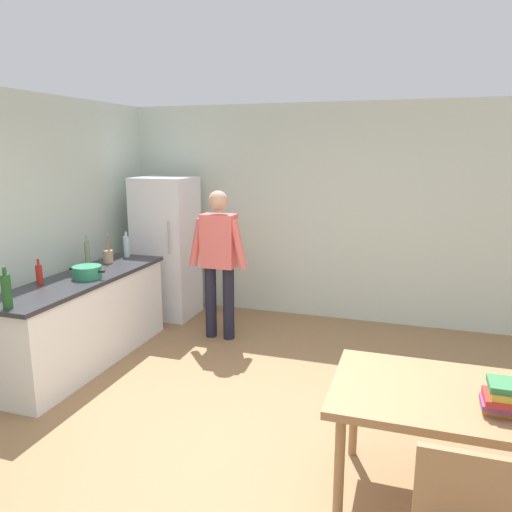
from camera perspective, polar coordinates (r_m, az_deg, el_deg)
ground_plane at (r=3.99m, az=-1.28°, el=-20.25°), size 14.00×14.00×0.00m
wall_back at (r=6.33m, az=7.67°, el=4.93°), size 6.40×0.12×2.70m
kitchen_counter at (r=5.33m, az=-19.21°, el=-6.98°), size 0.64×2.20×0.90m
refrigerator at (r=6.46m, az=-10.27°, el=0.95°), size 0.70×0.67×1.80m
person at (r=5.56m, az=-4.32°, el=0.10°), size 0.70×0.22×1.70m
dining_table at (r=3.24m, az=21.72°, el=-15.67°), size 1.40×0.90×0.75m
cooking_pot at (r=5.13m, az=-18.91°, el=-1.76°), size 0.40×0.28×0.12m
utensil_jar at (r=5.75m, az=-16.71°, el=0.03°), size 0.11×0.11×0.32m
bottle_sauce_red at (r=5.05m, az=-23.76°, el=-1.95°), size 0.06×0.06×0.24m
bottle_wine_green at (r=4.38m, az=-26.86°, el=-3.63°), size 0.08×0.08×0.34m
bottle_vinegar_tall at (r=5.69m, az=-18.92°, el=0.35°), size 0.06×0.06×0.32m
bottle_water_clear at (r=6.00m, az=-14.73°, el=1.10°), size 0.07×0.07×0.30m
book_stack at (r=3.07m, az=27.11°, el=-14.49°), size 0.28×0.21×0.17m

